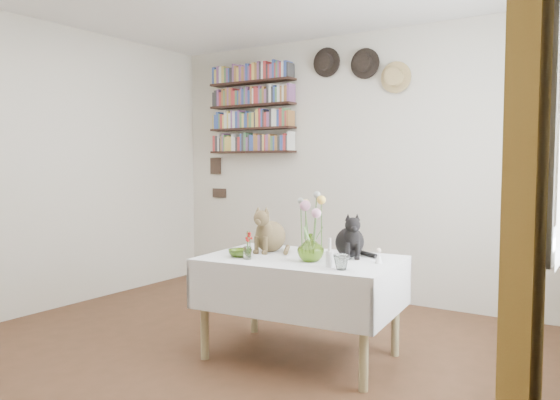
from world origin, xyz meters
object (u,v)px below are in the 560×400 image
Objects in this scene: flower_vase at (311,247)px; bookshelf_unit at (252,109)px; dining_table at (301,282)px; tabby_cat at (270,228)px; black_cat at (350,234)px.

bookshelf_unit reaches higher than flower_vase.
dining_table is 4.02× the size of tabby_cat.
flower_vase is at bearing -45.37° from bookshelf_unit.
tabby_cat is 1.10× the size of black_cat.
flower_vase is (0.43, -0.18, -0.08)m from tabby_cat.
dining_table is at bearing 144.16° from flower_vase.
dining_table is 2.60m from bookshelf_unit.
dining_table is 7.51× the size of flower_vase.
bookshelf_unit is at bearing 106.92° from black_cat.
tabby_cat reaches higher than dining_table.
dining_table is 0.29m from flower_vase.
flower_vase is 2.62m from bookshelf_unit.
tabby_cat is 0.47m from flower_vase.
black_cat reaches higher than dining_table.
flower_vase is 0.18× the size of bookshelf_unit.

